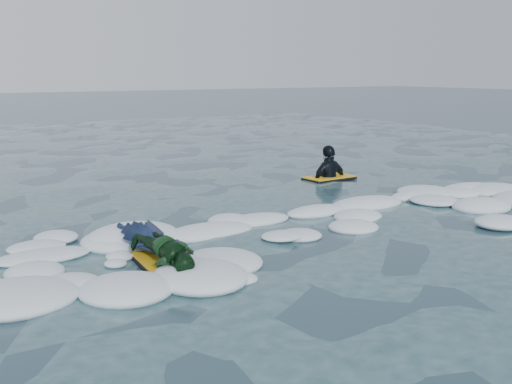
% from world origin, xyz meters
% --- Properties ---
extents(ground, '(120.00, 120.00, 0.00)m').
position_xyz_m(ground, '(0.00, 0.00, 0.00)').
color(ground, '#1C3643').
rests_on(ground, ground).
extents(foam_band, '(12.00, 3.10, 0.30)m').
position_xyz_m(foam_band, '(0.00, 1.03, 0.00)').
color(foam_band, white).
rests_on(foam_band, ground).
extents(prone_woman_unit, '(0.64, 1.52, 0.38)m').
position_xyz_m(prone_woman_unit, '(-1.50, 0.77, 0.20)').
color(prone_woman_unit, black).
rests_on(prone_woman_unit, ground).
extents(prone_child_unit, '(0.56, 1.12, 0.42)m').
position_xyz_m(prone_child_unit, '(-1.56, 0.15, 0.21)').
color(prone_child_unit, black).
rests_on(prone_child_unit, ground).
extents(waiting_rider_unit, '(1.07, 0.64, 1.56)m').
position_xyz_m(waiting_rider_unit, '(3.67, 3.99, -0.06)').
color(waiting_rider_unit, black).
rests_on(waiting_rider_unit, ground).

